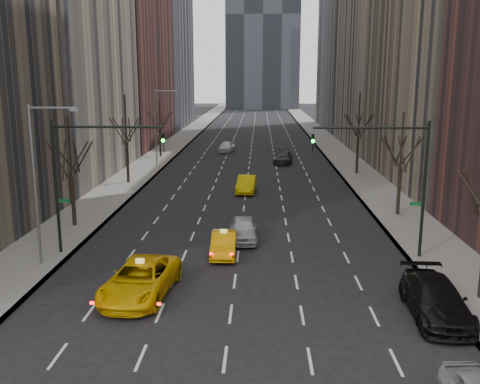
# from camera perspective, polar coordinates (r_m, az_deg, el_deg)

# --- Properties ---
(ground) EXTENTS (400.00, 400.00, 0.00)m
(ground) POSITION_cam_1_polar(r_m,az_deg,el_deg) (21.44, -1.61, -17.40)
(ground) COLOR black
(ground) RESTS_ON ground
(sidewalk_left) EXTENTS (4.50, 320.00, 0.15)m
(sidewalk_left) POSITION_cam_1_polar(r_m,az_deg,el_deg) (90.24, -6.54, 5.44)
(sidewalk_left) COLOR slate
(sidewalk_left) RESTS_ON ground
(sidewalk_right) EXTENTS (4.50, 320.00, 0.15)m
(sidewalk_right) POSITION_cam_1_polar(r_m,az_deg,el_deg) (89.90, 9.17, 5.33)
(sidewalk_right) COLOR slate
(sidewalk_right) RESTS_ON ground
(bld_left_far) EXTENTS (14.00, 28.00, 44.00)m
(bld_left_far) POSITION_cam_1_polar(r_m,az_deg,el_deg) (88.35, -13.61, 19.30)
(bld_left_far) COLOR brown
(bld_left_far) RESTS_ON ground
(tree_lw_b) EXTENTS (3.36, 3.50, 7.82)m
(tree_lw_b) POSITION_cam_1_polar(r_m,az_deg,el_deg) (39.53, -17.53, 1.62)
(tree_lw_b) COLOR black
(tree_lw_b) RESTS_ON ground
(tree_lw_c) EXTENTS (3.36, 3.50, 8.74)m
(tree_lw_c) POSITION_cam_1_polar(r_m,az_deg,el_deg) (54.64, -11.99, 5.05)
(tree_lw_c) COLOR black
(tree_lw_c) RESTS_ON ground
(tree_lw_d) EXTENTS (3.36, 3.50, 7.36)m
(tree_lw_d) POSITION_cam_1_polar(r_m,az_deg,el_deg) (72.18, -8.53, 6.48)
(tree_lw_d) COLOR black
(tree_lw_d) RESTS_ON ground
(tree_rw_b) EXTENTS (3.36, 3.50, 7.82)m
(tree_rw_b) POSITION_cam_1_polar(r_m,az_deg,el_deg) (42.56, 16.72, 2.39)
(tree_rw_b) COLOR black
(tree_rw_b) RESTS_ON ground
(tree_rw_c) EXTENTS (3.36, 3.50, 8.74)m
(tree_rw_c) POSITION_cam_1_polar(r_m,az_deg,el_deg) (59.94, 12.49, 5.64)
(tree_rw_c) COLOR black
(tree_rw_c) RESTS_ON ground
(traffic_mast_left) EXTENTS (6.69, 0.39, 8.00)m
(traffic_mast_left) POSITION_cam_1_polar(r_m,az_deg,el_deg) (32.71, -16.41, 2.73)
(traffic_mast_left) COLOR black
(traffic_mast_left) RESTS_ON ground
(traffic_mast_right) EXTENTS (6.69, 0.39, 8.00)m
(traffic_mast_right) POSITION_cam_1_polar(r_m,az_deg,el_deg) (32.00, 16.30, 2.53)
(traffic_mast_right) COLOR black
(traffic_mast_right) RESTS_ON ground
(streetlight_near) EXTENTS (2.83, 0.22, 9.00)m
(streetlight_near) POSITION_cam_1_polar(r_m,az_deg,el_deg) (31.45, -20.56, 2.33)
(streetlight_near) COLOR slate
(streetlight_near) RESTS_ON ground
(streetlight_far) EXTENTS (2.83, 0.22, 9.00)m
(streetlight_far) POSITION_cam_1_polar(r_m,az_deg,el_deg) (64.93, -8.71, 7.68)
(streetlight_far) COLOR slate
(streetlight_far) RESTS_ON ground
(taxi_suv) EXTENTS (3.46, 6.40, 1.71)m
(taxi_suv) POSITION_cam_1_polar(r_m,az_deg,el_deg) (26.98, -10.60, -9.17)
(taxi_suv) COLOR #E5AF04
(taxi_suv) RESTS_ON ground
(taxi_sedan) EXTENTS (1.55, 4.24, 1.39)m
(taxi_sedan) POSITION_cam_1_polar(r_m,az_deg,el_deg) (32.46, -1.74, -5.55)
(taxi_sedan) COLOR orange
(taxi_sedan) RESTS_ON ground
(silver_sedan_ahead) EXTENTS (1.97, 4.50, 1.51)m
(silver_sedan_ahead) POSITION_cam_1_polar(r_m,az_deg,el_deg) (35.30, 0.39, -3.97)
(silver_sedan_ahead) COLOR #A7A9AF
(silver_sedan_ahead) RESTS_ON ground
(parked_suv_black) EXTENTS (2.51, 5.83, 1.67)m
(parked_suv_black) POSITION_cam_1_polar(r_m,az_deg,el_deg) (25.92, 20.14, -10.69)
(parked_suv_black) COLOR black
(parked_suv_black) RESTS_ON ground
(far_taxi) EXTENTS (1.95, 4.81, 1.55)m
(far_taxi) POSITION_cam_1_polar(r_m,az_deg,el_deg) (49.88, 0.72, 0.86)
(far_taxi) COLOR #DDBC04
(far_taxi) RESTS_ON ground
(far_suv_grey) EXTENTS (2.74, 5.39, 1.50)m
(far_suv_grey) POSITION_cam_1_polar(r_m,az_deg,el_deg) (66.83, 4.63, 3.70)
(far_suv_grey) COLOR #2A2B2F
(far_suv_grey) RESTS_ON ground
(far_car_white) EXTENTS (2.39, 4.75, 1.55)m
(far_car_white) POSITION_cam_1_polar(r_m,az_deg,el_deg) (76.67, -1.44, 4.85)
(far_car_white) COLOR silver
(far_car_white) RESTS_ON ground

